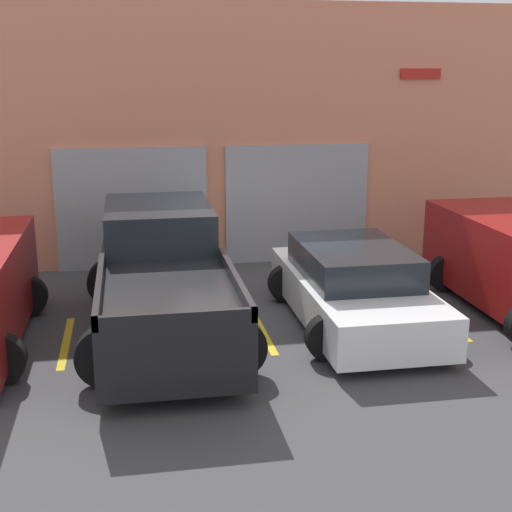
{
  "coord_description": "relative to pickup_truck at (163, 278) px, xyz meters",
  "views": [
    {
      "loc": [
        -2.0,
        -11.78,
        4.06
      ],
      "look_at": [
        0.0,
        -0.66,
        1.1
      ],
      "focal_mm": 50.0,
      "sensor_mm": 36.0,
      "label": 1
    }
  ],
  "objects": [
    {
      "name": "parking_stripe_centre",
      "position": [
        1.53,
        -0.33,
        -0.85
      ],
      "size": [
        0.12,
        2.2,
        0.01
      ],
      "primitive_type": "cube",
      "color": "gold",
      "rests_on": "ground"
    },
    {
      "name": "shophouse_building",
      "position": [
        1.53,
        4.13,
        1.82
      ],
      "size": [
        15.32,
        0.68,
        5.42
      ],
      "color": "#D17A5B",
      "rests_on": "ground"
    },
    {
      "name": "parking_stripe_right",
      "position": [
        4.59,
        -0.33,
        -0.85
      ],
      "size": [
        0.12,
        2.2,
        0.01
      ],
      "primitive_type": "cube",
      "color": "gold",
      "rests_on": "ground"
    },
    {
      "name": "ground_plane",
      "position": [
        1.53,
        0.84,
        -0.86
      ],
      "size": [
        28.0,
        28.0,
        0.0
      ],
      "primitive_type": "plane",
      "color": "#3D3D3F"
    },
    {
      "name": "parking_stripe_left",
      "position": [
        -1.53,
        -0.33,
        -0.85
      ],
      "size": [
        0.12,
        2.2,
        0.01
      ],
      "primitive_type": "cube",
      "color": "gold",
      "rests_on": "ground"
    },
    {
      "name": "sedan_white",
      "position": [
        3.06,
        -0.3,
        -0.24
      ],
      "size": [
        2.29,
        4.38,
        1.3
      ],
      "color": "white",
      "rests_on": "ground"
    },
    {
      "name": "pickup_truck",
      "position": [
        0.0,
        0.0,
        0.0
      ],
      "size": [
        2.55,
        5.52,
        1.83
      ],
      "color": "black",
      "rests_on": "ground"
    }
  ]
}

